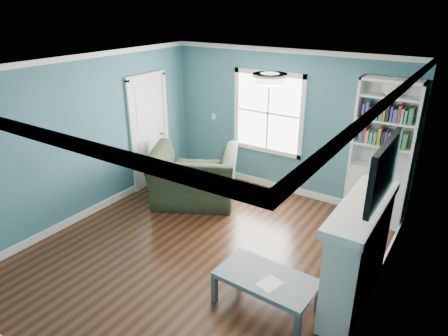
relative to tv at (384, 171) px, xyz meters
The scene contains 13 objects.
floor 2.80m from the tv, behind, with size 5.00×5.00×0.00m, color black.
room_walls 2.21m from the tv, behind, with size 5.00×5.00×5.00m.
trim 2.26m from the tv, behind, with size 4.50×5.00×2.60m.
window 3.40m from the tv, 137.57° to the left, with size 1.40×0.06×1.50m.
bookshelf 2.29m from the tv, 101.57° to the left, with size 0.90×0.35×2.31m.
fireplace 1.10m from the tv, behind, with size 0.44×1.58×1.30m.
tv is the anchor object (origin of this frame).
door 4.63m from the tv, 164.80° to the left, with size 0.12×0.98×2.17m.
ceiling_fixture 1.54m from the tv, behind, with size 0.38×0.38×0.15m.
light_switch 4.38m from the tv, 148.30° to the left, with size 0.08×0.01×0.12m, color white.
recliner 3.58m from the tv, 162.65° to the left, with size 1.47×0.95×1.28m, color #222C1B.
coffee_table 1.79m from the tv, 145.46° to the right, with size 1.16×0.66×0.41m.
paper_sheet 1.74m from the tv, 139.09° to the right, with size 0.21×0.26×0.00m, color white.
Camera 1 is at (2.88, -3.83, 3.33)m, focal length 32.00 mm.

